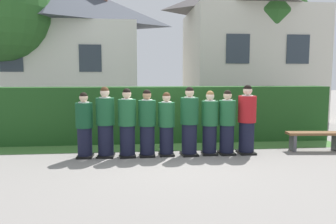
{
  "coord_description": "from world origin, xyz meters",
  "views": [
    {
      "loc": [
        -0.79,
        -7.92,
        1.96
      ],
      "look_at": [
        0.0,
        0.0,
        1.05
      ],
      "focal_mm": 36.0,
      "sensor_mm": 36.0,
      "label": 1
    }
  ],
  "objects": [
    {
      "name": "lawn_strip",
      "position": [
        0.0,
        0.88,
        0.0
      ],
      "size": [
        9.69,
        0.9,
        0.01
      ],
      "primitive_type": "cube",
      "color": "#477A38",
      "rests_on": "ground"
    },
    {
      "name": "wooden_bench",
      "position": [
        3.76,
        0.1,
        0.35
      ],
      "size": [
        1.43,
        0.49,
        0.48
      ],
      "color": "brown",
      "rests_on": "ground"
    },
    {
      "name": "student_front_row_4",
      "position": [
        -0.04,
        0.01,
        0.72
      ],
      "size": [
        0.4,
        0.44,
        1.52
      ],
      "color": "black",
      "rests_on": "ground"
    },
    {
      "name": "student_front_row_1",
      "position": [
        -1.48,
        0.02,
        0.79
      ],
      "size": [
        0.43,
        0.49,
        1.66
      ],
      "color": "black",
      "rests_on": "ground"
    },
    {
      "name": "student_front_row_0",
      "position": [
        -1.96,
        0.0,
        0.73
      ],
      "size": [
        0.4,
        0.49,
        1.53
      ],
      "color": "black",
      "rests_on": "ground"
    },
    {
      "name": "ground_plane",
      "position": [
        0.0,
        0.0,
        0.0
      ],
      "size": [
        60.0,
        60.0,
        0.0
      ],
      "primitive_type": "plane",
      "color": "gray"
    },
    {
      "name": "student_front_row_2",
      "position": [
        -0.97,
        -0.02,
        0.77
      ],
      "size": [
        0.42,
        0.49,
        1.62
      ],
      "color": "black",
      "rests_on": "ground"
    },
    {
      "name": "student_front_row_3",
      "position": [
        -0.5,
        -0.02,
        0.76
      ],
      "size": [
        0.41,
        0.5,
        1.59
      ],
      "color": "black",
      "rests_on": "ground"
    },
    {
      "name": "school_building_main",
      "position": [
        -4.11,
        8.32,
        3.2
      ],
      "size": [
        7.3,
        4.47,
        6.23
      ],
      "color": "silver",
      "rests_on": "ground"
    },
    {
      "name": "oak_tree_right",
      "position": [
        4.6,
        6.52,
        4.36
      ],
      "size": [
        3.99,
        3.99,
        6.36
      ],
      "color": "brown",
      "rests_on": "ground"
    },
    {
      "name": "hedge",
      "position": [
        0.0,
        1.68,
        0.79
      ],
      "size": [
        9.69,
        0.7,
        1.59
      ],
      "color": "#214C1E",
      "rests_on": "ground"
    },
    {
      "name": "student_in_red_blazer",
      "position": [
        1.94,
        -0.0,
        0.81
      ],
      "size": [
        0.44,
        0.53,
        1.69
      ],
      "color": "black",
      "rests_on": "ground"
    },
    {
      "name": "student_front_row_7",
      "position": [
        1.44,
        -0.02,
        0.75
      ],
      "size": [
        0.41,
        0.46,
        1.57
      ],
      "color": "black",
      "rests_on": "ground"
    },
    {
      "name": "student_front_row_6",
      "position": [
        1.02,
        0.01,
        0.74
      ],
      "size": [
        0.4,
        0.5,
        1.55
      ],
      "color": "black",
      "rests_on": "ground"
    },
    {
      "name": "school_building_annex",
      "position": [
        4.28,
        6.83,
        3.19
      ],
      "size": [
        5.56,
        4.74,
        6.23
      ],
      "color": "beige",
      "rests_on": "ground"
    },
    {
      "name": "oak_tree_left",
      "position": [
        -6.04,
        6.36,
        4.44
      ],
      "size": [
        4.07,
        4.07,
        6.49
      ],
      "color": "brown",
      "rests_on": "ground"
    },
    {
      "name": "student_front_row_5",
      "position": [
        0.51,
        -0.03,
        0.79
      ],
      "size": [
        0.43,
        0.53,
        1.65
      ],
      "color": "black",
      "rests_on": "ground"
    }
  ]
}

